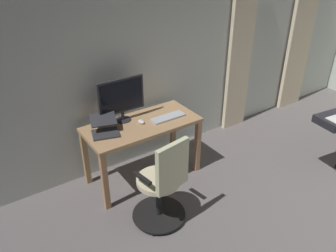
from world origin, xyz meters
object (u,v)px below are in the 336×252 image
Objects in this scene: laptop at (105,128)px; computer_mouse at (141,122)px; desk at (142,131)px; computer_monitor at (121,97)px; computer_keyboard at (168,117)px; office_chair at (163,186)px.

computer_mouse is at bearing -168.19° from laptop.
desk is 0.46m from computer_monitor.
computer_monitor is 1.39× the size of laptop.
computer_monitor reaches higher than laptop.
computer_monitor is at bearing -52.35° from computer_mouse.
computer_keyboard reaches higher than desk.
laptop is at bearing -8.37° from computer_keyboard.
office_chair is at bearing 52.53° from computer_keyboard.
computer_mouse reaches higher than computer_keyboard.
computer_monitor is at bearing -52.97° from desk.
office_chair is 0.86m from computer_mouse.
desk is at bearing -12.30° from computer_keyboard.
computer_keyboard is at bearing 150.69° from computer_monitor.
computer_keyboard is 1.04× the size of laptop.
laptop is at bearing 95.91° from office_chair.
computer_keyboard is 0.76m from laptop.
computer_mouse is (-0.14, 0.18, -0.27)m from computer_monitor.
computer_mouse is (0.32, -0.08, 0.01)m from computer_keyboard.
computer_mouse is (-0.43, 0.03, -0.04)m from laptop.
desk is at bearing 64.94° from office_chair.
computer_keyboard is at bearing 167.70° from desk.
office_chair is at bearing 74.31° from computer_mouse.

